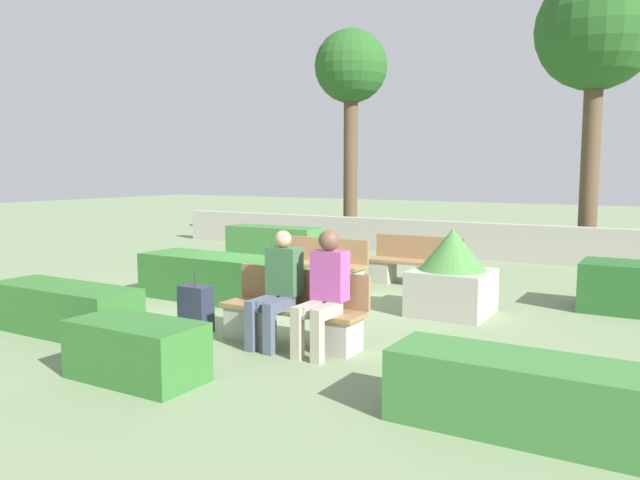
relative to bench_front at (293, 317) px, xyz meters
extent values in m
plane|color=gray|center=(-1.44, 1.82, -0.31)|extent=(60.00, 60.00, 0.00)
cube|color=#ADA89E|center=(-1.44, 7.77, 0.09)|extent=(13.79, 0.30, 0.80)
cube|color=#937047|center=(0.00, -0.04, 0.09)|extent=(1.72, 0.44, 0.05)
cube|color=#937047|center=(0.00, 0.20, 0.32)|extent=(1.72, 0.04, 0.40)
cube|color=#ADA89E|center=(-0.63, -0.04, -0.12)|extent=(0.36, 0.40, 0.38)
cube|color=#ADA89E|center=(0.63, -0.04, -0.12)|extent=(0.36, 0.40, 0.38)
cube|color=#937047|center=(-0.18, 4.05, 0.09)|extent=(1.61, 0.44, 0.05)
cube|color=#937047|center=(-0.18, 4.30, 0.32)|extent=(1.61, 0.04, 0.40)
cube|color=#ADA89E|center=(-0.75, 4.05, -0.12)|extent=(0.36, 0.40, 0.38)
cube|color=#ADA89E|center=(0.40, 4.05, -0.12)|extent=(0.36, 0.40, 0.38)
cube|color=#937047|center=(-1.52, 2.97, 0.09)|extent=(1.78, 0.44, 0.05)
cube|color=#937047|center=(-1.52, 3.22, 0.32)|extent=(1.78, 0.04, 0.40)
cube|color=#ADA89E|center=(-2.18, 2.97, -0.12)|extent=(0.36, 0.40, 0.38)
cube|color=#ADA89E|center=(-0.86, 2.97, -0.12)|extent=(0.36, 0.40, 0.38)
cube|color=#515B70|center=(-0.21, -0.25, 0.18)|extent=(0.14, 0.46, 0.13)
cube|color=#515B70|center=(-0.01, -0.25, 0.18)|extent=(0.14, 0.46, 0.13)
cube|color=#515B70|center=(-0.23, -0.48, -0.03)|extent=(0.11, 0.11, 0.56)
cube|color=#515B70|center=(0.01, -0.48, -0.03)|extent=(0.11, 0.11, 0.56)
cube|color=#3D6B42|center=(-0.11, -0.01, 0.52)|extent=(0.38, 0.22, 0.54)
sphere|color=tan|center=(-0.11, -0.03, 0.88)|extent=(0.19, 0.19, 0.19)
cube|color=#B2A893|center=(0.38, -0.25, 0.18)|extent=(0.14, 0.46, 0.13)
cube|color=#B2A893|center=(0.58, -0.25, 0.18)|extent=(0.14, 0.46, 0.13)
cube|color=#B2A893|center=(0.36, -0.48, -0.03)|extent=(0.11, 0.11, 0.56)
cube|color=#B2A893|center=(0.60, -0.48, -0.03)|extent=(0.11, 0.11, 0.56)
cube|color=#B74C9E|center=(0.48, -0.01, 0.52)|extent=(0.38, 0.22, 0.54)
sphere|color=brown|center=(0.48, -0.03, 0.90)|extent=(0.23, 0.23, 0.23)
cube|color=#33702D|center=(-0.60, -1.77, -0.03)|extent=(1.29, 0.67, 0.56)
cube|color=#3D7A38|center=(-3.68, 4.93, 0.08)|extent=(2.06, 0.66, 0.78)
cube|color=#33702D|center=(-2.49, 1.43, 0.03)|extent=(2.07, 0.85, 0.67)
cube|color=#33702D|center=(-2.64, -1.00, -0.02)|extent=(2.01, 0.69, 0.58)
cube|color=#3D7A38|center=(2.72, -1.15, -0.03)|extent=(1.86, 0.68, 0.57)
cube|color=#ADA89E|center=(1.08, 2.31, -0.01)|extent=(1.01, 1.01, 0.61)
cone|color=#47843D|center=(1.08, 2.31, 0.58)|extent=(0.90, 0.90, 0.57)
cube|color=#282D42|center=(-1.31, -0.15, -0.03)|extent=(0.39, 0.24, 0.56)
cylinder|color=#333338|center=(-1.31, -0.15, 0.35)|extent=(0.02, 0.02, 0.20)
cylinder|color=brown|center=(-4.09, 9.19, 1.77)|extent=(0.38, 0.38, 4.16)
sphere|color=#285B23|center=(-4.09, 9.19, 4.38)|extent=(1.93, 1.93, 1.93)
cylinder|color=brown|center=(1.95, 8.73, 1.79)|extent=(0.39, 0.39, 4.19)
sphere|color=#285B23|center=(1.95, 8.73, 4.57)|extent=(2.51, 2.51, 2.51)
camera|label=1|loc=(3.76, -5.80, 1.65)|focal=35.00mm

